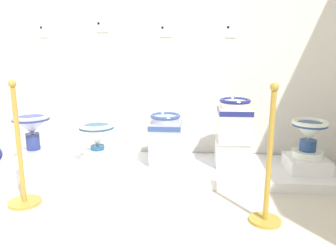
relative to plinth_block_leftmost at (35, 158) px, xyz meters
The scene contains 18 objects.
wall_back 2.05m from the plinth_block_leftmost, 19.36° to the left, with size 4.50×0.06×3.08m, color silver.
display_platform 1.41m from the plinth_block_leftmost, ahead, with size 3.55×0.86×0.09m, color white.
plinth_block_leftmost is the anchor object (origin of this frame).
antique_toilet_leftmost 0.35m from the plinth_block_leftmost, behind, with size 0.39×0.39×0.43m.
plinth_block_pale_glazed 0.69m from the plinth_block_leftmost, ahead, with size 0.30×0.29×0.09m, color white.
antique_toilet_pale_glazed 0.74m from the plinth_block_leftmost, ahead, with size 0.38×0.38×0.35m.
plinth_block_broad_patterned 1.41m from the plinth_block_leftmost, ahead, with size 0.29×0.37×0.06m, color white.
antique_toilet_broad_patterned 1.43m from the plinth_block_leftmost, ahead, with size 0.33×0.34×0.47m.
plinth_block_squat_floral 2.11m from the plinth_block_leftmost, ahead, with size 0.35×0.29×0.27m, color white.
antique_toilet_squat_floral 2.16m from the plinth_block_leftmost, ahead, with size 0.33×0.35×0.43m.
plinth_block_central_ornate 2.83m from the plinth_block_leftmost, ahead, with size 0.39×0.38×0.14m, color white.
antique_toilet_central_ornate 2.85m from the plinth_block_leftmost, ahead, with size 0.35×0.35×0.37m.
info_placard_first 1.41m from the plinth_block_leftmost, 87.83° to the left, with size 0.10×0.01×0.13m.
info_placard_second 1.61m from the plinth_block_leftmost, 33.94° to the left, with size 0.13×0.01×0.12m.
info_placard_third 1.98m from the plinth_block_leftmost, 18.32° to the left, with size 0.13×0.01×0.12m.
info_placard_fourth 2.52m from the plinth_block_leftmost, 12.40° to the left, with size 0.11×0.01×0.13m.
stanchion_post_near_left 0.85m from the plinth_block_leftmost, 70.80° to the right, with size 0.27×0.27×1.05m.
stanchion_post_near_right 2.45m from the plinth_block_leftmost, 22.97° to the right, with size 0.24×0.24×1.06m.
Camera 1 is at (2.42, -0.78, 1.29)m, focal length 35.87 mm.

